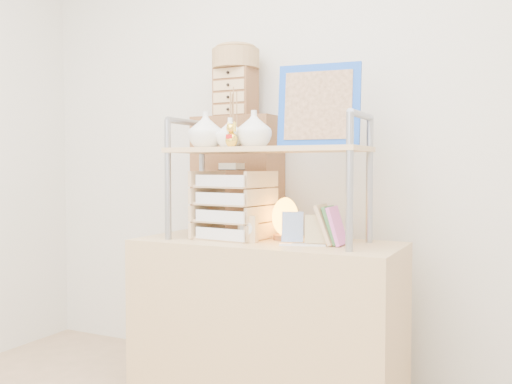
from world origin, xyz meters
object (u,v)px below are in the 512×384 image
letter_tray (232,209)px  salt_lamp (285,218)px  desk (266,323)px  cabinet (238,243)px

letter_tray → salt_lamp: bearing=17.0°
desk → cabinet: bearing=132.9°
desk → cabinet: 0.59m
cabinet → salt_lamp: bearing=-36.4°
cabinet → salt_lamp: (0.40, -0.29, 0.17)m
desk → letter_tray: (-0.18, 0.00, 0.52)m
desk → salt_lamp: (0.06, 0.08, 0.47)m
desk → cabinet: (-0.34, 0.37, 0.30)m
letter_tray → salt_lamp: 0.25m
desk → salt_lamp: size_ratio=6.16×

